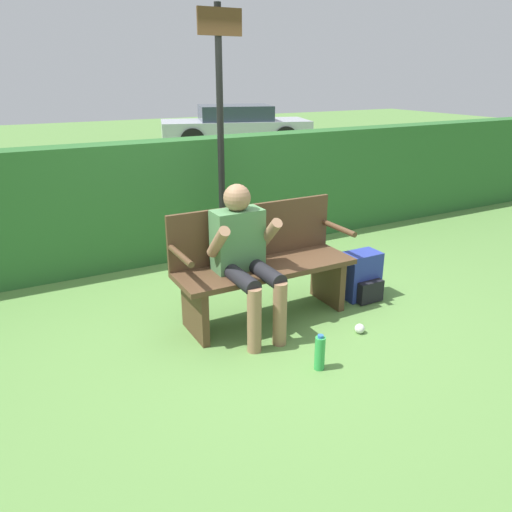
% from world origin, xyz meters
% --- Properties ---
extents(ground_plane, '(40.00, 40.00, 0.00)m').
position_xyz_m(ground_plane, '(0.00, 0.00, 0.00)').
color(ground_plane, '#5B8942').
extents(hedge_back, '(12.00, 0.36, 1.34)m').
position_xyz_m(hedge_back, '(0.00, 1.87, 0.67)').
color(hedge_back, '#2D662D').
rests_on(hedge_back, ground).
extents(park_bench, '(1.55, 0.50, 0.97)m').
position_xyz_m(park_bench, '(0.00, 0.07, 0.48)').
color(park_bench, '#513823').
rests_on(park_bench, ground).
extents(person_seated, '(0.54, 0.66, 1.20)m').
position_xyz_m(person_seated, '(-0.24, -0.07, 0.68)').
color(person_seated, '#4C7F4C').
rests_on(person_seated, ground).
extents(backpack, '(0.34, 0.30, 0.45)m').
position_xyz_m(backpack, '(1.00, -0.07, 0.21)').
color(backpack, '#283893').
rests_on(backpack, ground).
extents(water_bottle, '(0.08, 0.08, 0.28)m').
position_xyz_m(water_bottle, '(-0.06, -0.89, 0.13)').
color(water_bottle, green).
rests_on(water_bottle, ground).
extents(signpost, '(0.47, 0.09, 2.66)m').
position_xyz_m(signpost, '(0.26, 1.42, 1.53)').
color(signpost, black).
rests_on(signpost, ground).
extents(parked_car, '(4.38, 2.78, 1.18)m').
position_xyz_m(parked_car, '(4.41, 9.53, 0.58)').
color(parked_car, '#B7BCC6').
rests_on(parked_car, ground).
extents(litter_crumple, '(0.08, 0.08, 0.08)m').
position_xyz_m(litter_crumple, '(0.54, -0.61, 0.04)').
color(litter_crumple, silver).
rests_on(litter_crumple, ground).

